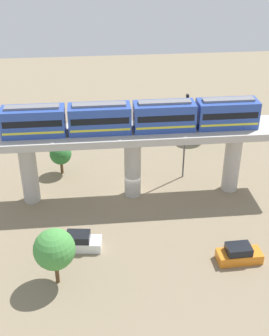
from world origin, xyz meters
The scene contains 9 objects.
ground_plane centered at (0.00, 0.00, 0.00)m, with size 120.00×120.00×0.00m, color #84755B.
viaduct centered at (0.00, 0.00, 6.43)m, with size 5.20×35.80×8.29m.
train centered at (0.00, 0.04, 9.82)m, with size 2.64×27.45×3.24m.
parked_car_white centered at (-9.16, 6.15, 0.74)m, with size 2.32×4.39×1.76m.
parked_car_orange centered at (-12.54, -8.87, 0.74)m, with size 1.92×4.25×1.76m.
tree_near_viaduct centered at (5.83, 8.47, 2.76)m, with size 2.73×2.73×4.15m.
tree_mid_lot centered at (-13.68, 8.10, 3.76)m, with size 3.65×3.65×5.60m.
tree_far_corner centered at (13.68, -10.95, 3.07)m, with size 3.49×3.49×4.84m.
signal_post centered at (3.40, -6.66, 5.97)m, with size 0.44×0.28×10.89m.
Camera 1 is at (-43.72, 4.29, 28.60)m, focal length 47.41 mm.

